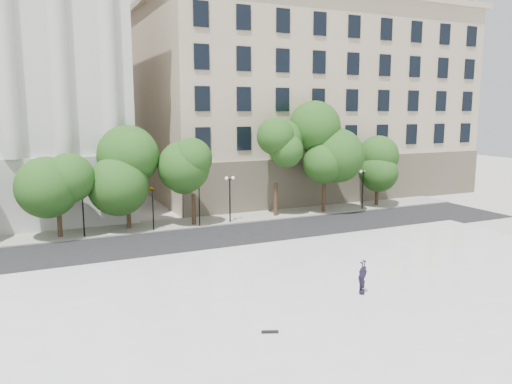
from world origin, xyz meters
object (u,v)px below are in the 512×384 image
Objects in this scene: traffic_light_west at (152,187)px; person_lying at (362,290)px; traffic_light_east at (199,184)px; skateboard at (270,332)px.

traffic_light_west reaches higher than person_lying.
traffic_light_east is 22.00m from skateboard.
traffic_light_east reaches higher than skateboard.
person_lying is at bearing -72.47° from traffic_light_west.
traffic_light_east is at bearing 0.00° from traffic_light_west.
skateboard is at bearing -90.28° from traffic_light_west.
traffic_light_west reaches higher than skateboard.
traffic_light_east is 19.70m from person_lying.
traffic_light_west is 5.73× the size of skateboard.
skateboard is (-6.22, -2.05, -0.20)m from person_lying.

